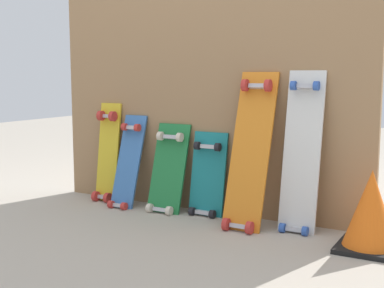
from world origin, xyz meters
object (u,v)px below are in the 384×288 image
object	(u,v)px
skateboard_orange	(250,155)
skateboard_white	(301,158)
skateboard_blue	(127,167)
skateboard_green	(168,173)
skateboard_teal	(207,179)
traffic_cone	(371,211)
skateboard_yellow	(107,157)

from	to	relation	value
skateboard_orange	skateboard_white	xyz separation A→B (m)	(0.28, 0.07, 0.00)
skateboard_blue	skateboard_orange	world-z (taller)	skateboard_orange
skateboard_green	skateboard_teal	bearing A→B (deg)	9.09
traffic_cone	skateboard_teal	bearing A→B (deg)	168.70
skateboard_blue	skateboard_white	size ratio (longest dim) A/B	0.70
skateboard_white	skateboard_blue	bearing A→B (deg)	-178.53
skateboard_blue	skateboard_white	bearing A→B (deg)	1.47
skateboard_green	skateboard_white	size ratio (longest dim) A/B	0.65
skateboard_teal	traffic_cone	distance (m)	1.02
skateboard_yellow	skateboard_blue	distance (m)	0.22
skateboard_green	skateboard_blue	bearing A→B (deg)	-176.91
skateboard_yellow	skateboard_green	bearing A→B (deg)	-4.21
skateboard_yellow	skateboard_green	world-z (taller)	skateboard_yellow
skateboard_teal	traffic_cone	bearing A→B (deg)	-11.30
skateboard_teal	skateboard_orange	distance (m)	0.38
skateboard_blue	traffic_cone	bearing A→B (deg)	-5.21
skateboard_yellow	skateboard_teal	bearing A→B (deg)	0.33
skateboard_green	skateboard_yellow	bearing A→B (deg)	175.79
skateboard_white	traffic_cone	xyz separation A→B (m)	(0.41, -0.17, -0.21)
skateboard_blue	skateboard_teal	bearing A→B (deg)	5.91
skateboard_green	skateboard_white	world-z (taller)	skateboard_white
skateboard_green	skateboard_orange	size ratio (longest dim) A/B	0.66
skateboard_orange	skateboard_green	bearing A→B (deg)	174.67
skateboard_blue	skateboard_green	world-z (taller)	skateboard_blue
skateboard_white	skateboard_yellow	bearing A→B (deg)	179.00
skateboard_green	traffic_cone	world-z (taller)	skateboard_green
traffic_cone	skateboard_blue	bearing A→B (deg)	174.79
skateboard_blue	skateboard_teal	world-z (taller)	skateboard_blue
skateboard_teal	skateboard_white	xyz separation A→B (m)	(0.60, -0.03, 0.19)
skateboard_teal	skateboard_white	distance (m)	0.62
skateboard_blue	skateboard_white	world-z (taller)	skateboard_white
skateboard_yellow	skateboard_teal	distance (m)	0.77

